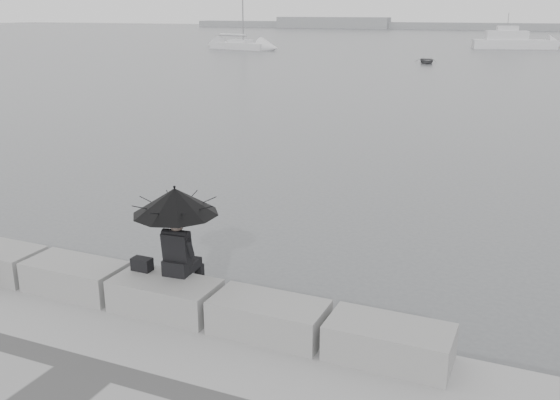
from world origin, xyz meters
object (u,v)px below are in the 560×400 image
at_px(sailboat_left, 240,45).
at_px(dinghy, 427,61).
at_px(seated_person, 175,210).
at_px(motor_cruiser, 514,41).

relative_size(sailboat_left, dinghy, 4.46).
bearing_deg(sailboat_left, seated_person, -48.77).
bearing_deg(sailboat_left, motor_cruiser, 40.59).
distance_m(motor_cruiser, dinghy, 27.65).
xyz_separation_m(sailboat_left, motor_cruiser, (31.33, 15.11, 0.38)).
bearing_deg(seated_person, dinghy, 91.49).
bearing_deg(motor_cruiser, sailboat_left, -168.48).
relative_size(sailboat_left, motor_cruiser, 1.23).
xyz_separation_m(seated_person, sailboat_left, (-31.82, 64.14, -1.51)).
bearing_deg(dinghy, sailboat_left, 138.32).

